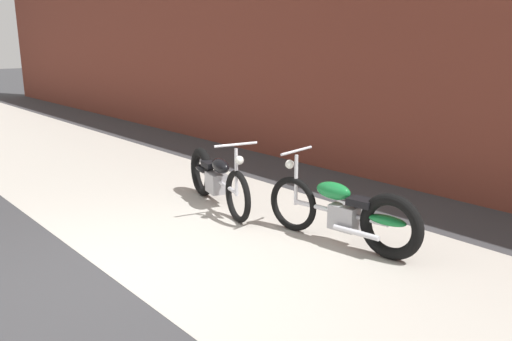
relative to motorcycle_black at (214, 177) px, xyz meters
name	(u,v)px	position (x,y,z in m)	size (l,w,h in m)	color
ground_plane	(113,279)	(1.23, -2.18, -0.40)	(80.00, 80.00, 0.00)	#38383A
sidewalk_slab	(248,235)	(1.23, -0.43, -0.40)	(36.00, 3.50, 0.01)	#B2ADA3
brick_building_wall	(421,24)	(1.23, 3.02, 2.12)	(36.00, 0.50, 5.03)	brown
motorcycle_black	(214,177)	(0.00, 0.00, 0.00)	(1.96, 0.77, 1.03)	black
motorcycle_green	(351,214)	(2.26, 0.20, 0.00)	(2.00, 0.58, 1.03)	black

